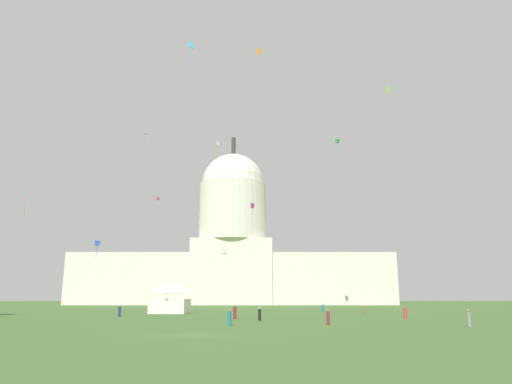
% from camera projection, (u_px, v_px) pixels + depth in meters
% --- Properties ---
extents(ground_plane, '(800.00, 800.00, 0.00)m').
position_uv_depth(ground_plane, '(191.00, 335.00, 34.21)').
color(ground_plane, '#42662D').
extents(capitol_building, '(125.29, 27.12, 68.85)m').
position_uv_depth(capitol_building, '(232.00, 251.00, 190.06)').
color(capitol_building, silver).
rests_on(capitol_building, ground_plane).
extents(event_tent, '(6.99, 6.15, 5.12)m').
position_uv_depth(event_tent, '(170.00, 298.00, 82.30)').
color(event_tent, white).
rests_on(event_tent, ground_plane).
extents(person_olive_back_right, '(0.58, 0.58, 1.55)m').
position_uv_depth(person_olive_back_right, '(363.00, 310.00, 75.30)').
color(person_olive_back_right, olive).
rests_on(person_olive_back_right, ground_plane).
extents(person_grey_near_tent, '(0.51, 0.51, 1.64)m').
position_uv_depth(person_grey_near_tent, '(186.00, 308.00, 89.58)').
color(person_grey_near_tent, gray).
rests_on(person_grey_near_tent, ground_plane).
extents(person_teal_lawn_far_right, '(0.56, 0.56, 1.55)m').
position_uv_depth(person_teal_lawn_far_right, '(229.00, 318.00, 45.75)').
color(person_teal_lawn_far_right, '#1E757A').
rests_on(person_teal_lawn_far_right, ground_plane).
extents(person_grey_edge_east, '(0.44, 0.44, 1.60)m').
position_uv_depth(person_grey_edge_east, '(468.00, 319.00, 44.11)').
color(person_grey_edge_east, gray).
rests_on(person_grey_edge_east, ground_plane).
extents(person_maroon_back_center, '(0.43, 0.43, 1.52)m').
position_uv_depth(person_maroon_back_center, '(328.00, 318.00, 47.06)').
color(person_maroon_back_center, maroon).
rests_on(person_maroon_back_center, ground_plane).
extents(person_maroon_deep_crowd, '(0.54, 0.54, 1.76)m').
position_uv_depth(person_maroon_deep_crowd, '(234.00, 313.00, 59.49)').
color(person_maroon_deep_crowd, maroon).
rests_on(person_maroon_deep_crowd, ground_plane).
extents(person_black_mid_center, '(0.45, 0.45, 1.56)m').
position_uv_depth(person_black_mid_center, '(259.00, 314.00, 55.94)').
color(person_black_mid_center, black).
rests_on(person_black_mid_center, ground_plane).
extents(person_navy_aisle_center, '(0.50, 0.50, 1.58)m').
position_uv_depth(person_navy_aisle_center, '(119.00, 312.00, 67.35)').
color(person_navy_aisle_center, navy).
rests_on(person_navy_aisle_center, ground_plane).
extents(person_red_near_tree_east, '(0.50, 0.50, 1.54)m').
position_uv_depth(person_red_near_tree_east, '(405.00, 313.00, 61.10)').
color(person_red_near_tree_east, red).
rests_on(person_red_near_tree_east, ground_plane).
extents(person_teal_near_tree_west, '(0.45, 0.45, 1.58)m').
position_uv_depth(person_teal_near_tree_west, '(322.00, 308.00, 88.76)').
color(person_teal_near_tree_west, '#1E757A').
rests_on(person_teal_near_tree_west, ground_plane).
extents(kite_pink_low, '(1.12, 1.34, 2.10)m').
position_uv_depth(kite_pink_low, '(26.00, 203.00, 73.11)').
color(kite_pink_low, pink).
extents(kite_green_high, '(1.43, 1.41, 4.45)m').
position_uv_depth(kite_green_high, '(337.00, 141.00, 139.48)').
color(kite_green_high, green).
extents(kite_black_low, '(1.72, 0.87, 0.18)m').
position_uv_depth(kite_black_low, '(223.00, 255.00, 147.78)').
color(kite_black_low, black).
extents(kite_red_high, '(1.05, 1.05, 0.99)m').
position_uv_depth(kite_red_high, '(157.00, 199.00, 173.30)').
color(kite_red_high, red).
extents(kite_violet_high, '(1.69, 0.95, 3.24)m').
position_uv_depth(kite_violet_high, '(145.00, 135.00, 161.86)').
color(kite_violet_high, purple).
extents(kite_cyan_high, '(1.08, 1.18, 4.69)m').
position_uv_depth(kite_cyan_high, '(191.00, 47.00, 77.35)').
color(kite_cyan_high, '#33BCDB').
extents(kite_white_mid, '(0.57, 0.64, 4.16)m').
position_uv_depth(kite_white_mid, '(217.00, 146.00, 98.16)').
color(kite_white_mid, white).
extents(kite_magenta_mid, '(0.70, 0.86, 2.33)m').
position_uv_depth(kite_magenta_mid, '(252.00, 206.00, 91.92)').
color(kite_magenta_mid, '#D1339E').
extents(kite_blue_low, '(1.29, 1.26, 3.88)m').
position_uv_depth(kite_blue_low, '(97.00, 243.00, 96.56)').
color(kite_blue_low, blue).
extents(kite_lime_high, '(0.57, 0.50, 1.38)m').
position_uv_depth(kite_lime_high, '(387.00, 90.00, 83.40)').
color(kite_lime_high, '#8CD133').
extents(kite_orange_high, '(0.73, 0.55, 1.31)m').
position_uv_depth(kite_orange_high, '(258.00, 51.00, 88.53)').
color(kite_orange_high, orange).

